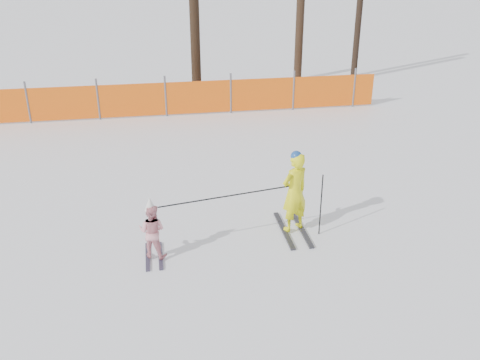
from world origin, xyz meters
name	(u,v)px	position (x,y,z in m)	size (l,w,h in m)	color
ground	(245,241)	(0.00, 0.00, 0.00)	(120.00, 120.00, 0.00)	white
adult	(295,192)	(0.96, 0.23, 0.80)	(0.66, 1.37, 1.61)	black
child	(152,230)	(-1.64, -0.25, 0.53)	(0.58, 0.87, 1.16)	black
ski_poles	(259,199)	(0.25, 0.00, 0.83)	(2.94, 0.46, 1.21)	black
safety_fence	(108,101)	(-2.78, 7.69, 0.56)	(16.66, 0.06, 1.25)	#595960
tree_trunks	(275,9)	(2.86, 10.19, 2.80)	(6.70, 2.40, 6.56)	#322216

